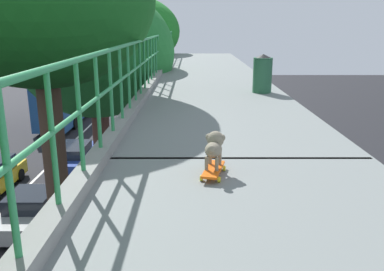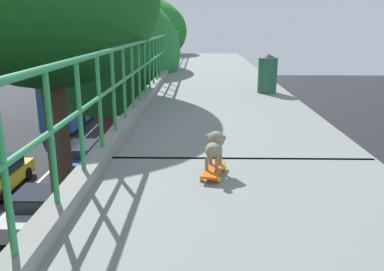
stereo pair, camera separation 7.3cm
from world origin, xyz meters
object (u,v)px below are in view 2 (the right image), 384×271
toy_skateboard (214,170)px  small_dog (215,146)px  city_bus (78,95)px  car_silver_fifth (40,207)px  litter_bin (268,73)px  car_blue_seventh (82,155)px

toy_skateboard → small_dog: (0.01, 0.08, 0.23)m
city_bus → toy_skateboard: 30.21m
car_silver_fifth → small_dog: bearing=-58.3°
car_silver_fifth → small_dog: (6.35, -10.28, 5.69)m
litter_bin → toy_skateboard: bearing=-104.7°
car_blue_seventh → litter_bin: 15.17m
car_silver_fifth → small_dog: size_ratio=10.67×
toy_skateboard → litter_bin: bearing=75.3°
small_dog → car_silver_fifth: bearing=121.7°
car_blue_seventh → toy_skateboard: bearing=-68.6°
litter_bin → small_dog: bearing=-104.8°
city_bus → toy_skateboard: bearing=-70.3°
car_silver_fifth → car_blue_seventh: (-0.21, 6.37, 0.03)m
city_bus → small_dog: 30.18m
car_blue_seventh → toy_skateboard: toy_skateboard is taller
small_dog → city_bus: bearing=109.8°
car_blue_seventh → litter_bin: (7.90, -11.58, 5.80)m
toy_skateboard → litter_bin: 5.33m
car_silver_fifth → car_blue_seventh: size_ratio=0.92×
toy_skateboard → car_blue_seventh: bearing=111.4°
car_blue_seventh → small_dog: 18.76m
car_silver_fifth → small_dog: small_dog is taller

